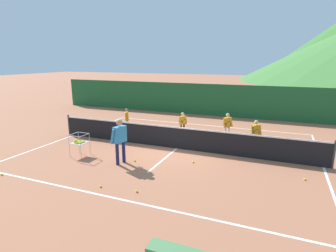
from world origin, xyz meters
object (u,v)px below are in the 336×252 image
at_px(instructor, 120,137).
at_px(tennis_ball_4, 305,179).
at_px(tennis_ball_0, 101,186).
at_px(tennis_ball_3, 2,174).
at_px(student_1, 183,122).
at_px(student_2, 227,124).
at_px(student_0, 127,118).
at_px(tennis_ball_2, 193,162).
at_px(tennis_net, 177,138).
at_px(student_3, 256,132).
at_px(tennis_ball_5, 135,161).
at_px(tennis_ball_1, 137,191).
at_px(ball_cart, 79,142).

bearing_deg(instructor, tennis_ball_4, 9.04).
xyz_separation_m(tennis_ball_0, tennis_ball_3, (-3.61, -0.53, 0.00)).
height_order(student_1, student_2, student_2).
height_order(student_0, tennis_ball_2, student_0).
distance_m(instructor, tennis_ball_3, 4.10).
xyz_separation_m(tennis_net, tennis_ball_0, (-0.82, -4.40, -0.47)).
relative_size(tennis_net, tennis_ball_4, 175.51).
bearing_deg(tennis_net, tennis_ball_2, -49.21).
relative_size(instructor, tennis_ball_3, 24.94).
height_order(student_1, tennis_ball_4, student_1).
relative_size(student_0, student_3, 0.98).
relative_size(student_0, student_2, 0.96).
bearing_deg(tennis_ball_3, tennis_ball_5, 38.94).
xyz_separation_m(tennis_ball_1, tennis_ball_3, (-4.78, -0.67, 0.00)).
bearing_deg(tennis_ball_1, tennis_ball_5, 120.47).
height_order(instructor, ball_cart, instructor).
height_order(student_0, tennis_ball_4, student_0).
xyz_separation_m(instructor, student_0, (-2.25, 4.26, -0.27)).
bearing_deg(student_3, tennis_net, -157.74).
xyz_separation_m(ball_cart, tennis_ball_0, (2.47, -2.04, -0.55)).
relative_size(student_1, tennis_ball_1, 17.58).
bearing_deg(instructor, tennis_ball_0, -75.66).
distance_m(student_0, tennis_ball_0, 6.83).
relative_size(ball_cart, tennis_ball_2, 13.22).
xyz_separation_m(student_0, tennis_ball_4, (8.53, -3.26, -0.71)).
height_order(student_2, tennis_ball_0, student_2).
bearing_deg(student_1, tennis_ball_4, -33.14).
xyz_separation_m(student_1, tennis_ball_1, (0.84, -6.37, -0.69)).
bearing_deg(tennis_ball_1, student_2, 77.89).
bearing_deg(tennis_ball_0, tennis_ball_3, -171.61).
bearing_deg(student_0, tennis_net, -26.84).
xyz_separation_m(tennis_net, student_0, (-3.57, 1.81, 0.24)).
relative_size(ball_cart, tennis_ball_0, 13.22).
bearing_deg(tennis_ball_0, tennis_ball_2, 56.74).
height_order(student_3, tennis_ball_0, student_3).
xyz_separation_m(student_0, tennis_ball_3, (-0.86, -6.74, -0.71)).
xyz_separation_m(student_1, student_3, (3.63, -0.82, 0.04)).
xyz_separation_m(student_2, ball_cart, (-5.04, -4.60, -0.20)).
relative_size(instructor, tennis_ball_0, 24.94).
bearing_deg(student_2, student_3, -34.33).
xyz_separation_m(tennis_ball_2, tennis_ball_5, (-2.09, -0.74, 0.00)).
bearing_deg(tennis_ball_5, student_3, 39.80).
relative_size(student_2, tennis_ball_1, 19.04).
xyz_separation_m(student_3, tennis_ball_2, (-1.97, -2.65, -0.73)).
relative_size(instructor, ball_cart, 1.89).
distance_m(student_3, ball_cart, 7.40).
xyz_separation_m(instructor, student_3, (4.46, 3.74, -0.26)).
distance_m(tennis_net, instructor, 2.83).
xyz_separation_m(instructor, ball_cart, (-1.98, 0.09, -0.44)).
relative_size(tennis_ball_2, tennis_ball_4, 1.00).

